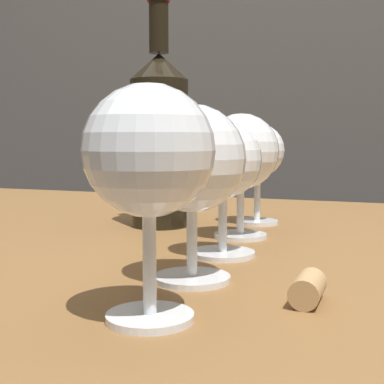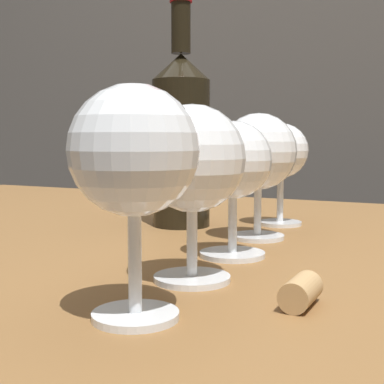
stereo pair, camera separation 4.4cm
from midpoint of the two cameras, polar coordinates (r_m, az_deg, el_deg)
name	(u,v)px [view 2 (the right image)]	position (r m, az deg, el deg)	size (l,w,h in m)	color
dining_table	(211,296)	(0.69, 3.84, -10.95)	(1.59, 0.87, 0.73)	brown
wine_glass_empty	(134,156)	(0.35, -2.51, 3.83)	(0.09, 0.09, 0.15)	white
wine_glass_merlot	(192,162)	(0.44, 2.88, 3.22)	(0.09, 0.09, 0.15)	white
wine_glass_cabernet	(233,163)	(0.54, 6.70, 3.03)	(0.08, 0.08, 0.14)	white
wine_glass_chardonnay	(258,153)	(0.64, 8.98, 4.07)	(0.09, 0.09, 0.15)	white
wine_glass_port	(281,154)	(0.76, 11.04, 3.96)	(0.07, 0.07, 0.14)	white
wine_bottle	(181,136)	(0.73, 0.58, 5.87)	(0.08, 0.08, 0.31)	black
cork	(301,292)	(0.40, 14.60, -10.18)	(0.02, 0.02, 0.04)	tan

